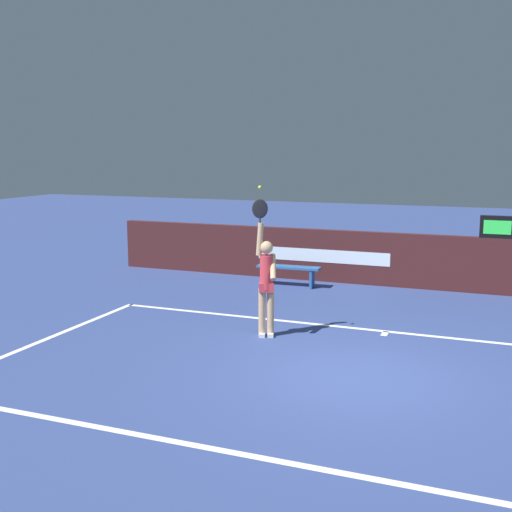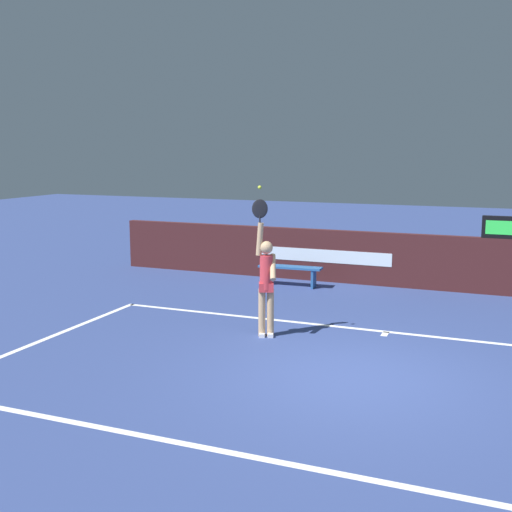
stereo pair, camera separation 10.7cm
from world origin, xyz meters
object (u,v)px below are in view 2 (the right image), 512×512
Objects in this scene: speed_display at (500,227)px; tennis_ball at (260,187)px; tennis_player at (266,280)px; courtside_bench_near at (290,271)px.

speed_display is 6.70m from tennis_ball.
speed_display is 0.31× the size of tennis_player.
courtside_bench_near is at bearing -168.82° from speed_display.
tennis_player is at bearing -76.76° from courtside_bench_near.
courtside_bench_near is (-0.97, 4.46, -2.33)m from tennis_ball.
tennis_player is at bearing 83.84° from tennis_ball.
speed_display is 6.41m from tennis_player.
speed_display is at bearing 53.79° from tennis_player.
tennis_player is 38.13× the size of tennis_ball.
courtside_bench_near is (-4.77, -0.94, -1.20)m from speed_display.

